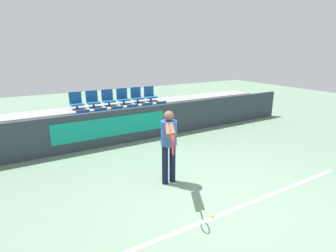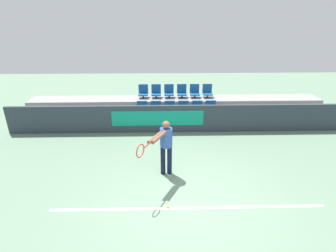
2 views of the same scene
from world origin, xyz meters
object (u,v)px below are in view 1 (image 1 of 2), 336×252
(stadium_chair_2, at_px, (119,116))
(stadium_chair_7, at_px, (93,100))
(stadium_chair_0, at_px, (84,121))
(tennis_ball, at_px, (212,216))
(stadium_chair_5, at_px, (163,111))
(stadium_chair_8, at_px, (108,99))
(tennis_player, at_px, (169,140))
(stadium_chair_4, at_px, (149,112))
(stadium_chair_3, at_px, (134,114))
(stadium_chair_10, at_px, (137,96))
(stadium_chair_6, at_px, (76,102))
(stadium_chair_11, at_px, (150,95))
(stadium_chair_1, at_px, (102,118))
(stadium_chair_9, at_px, (123,97))

(stadium_chair_2, relative_size, stadium_chair_7, 1.00)
(stadium_chair_0, xyz_separation_m, tennis_ball, (0.89, -4.97, -0.63))
(stadium_chair_0, relative_size, stadium_chair_5, 1.00)
(stadium_chair_8, distance_m, tennis_player, 4.61)
(stadium_chair_4, bearing_deg, stadium_chair_3, 180.00)
(stadium_chair_10, xyz_separation_m, tennis_player, (-1.33, -4.60, -0.11))
(stadium_chair_7, xyz_separation_m, stadium_chair_10, (1.63, 0.00, 0.00))
(stadium_chair_6, xyz_separation_m, tennis_ball, (0.89, -5.95, -1.05))
(stadium_chair_4, distance_m, stadium_chair_5, 0.54)
(stadium_chair_10, xyz_separation_m, stadium_chair_11, (0.54, 0.00, 0.00))
(stadium_chair_7, bearing_deg, stadium_chair_5, -24.39)
(stadium_chair_0, xyz_separation_m, stadium_chair_2, (1.09, 0.00, 0.00))
(stadium_chair_0, bearing_deg, stadium_chair_1, 0.00)
(stadium_chair_10, bearing_deg, stadium_chair_4, -90.00)
(stadium_chair_7, height_order, tennis_ball, stadium_chair_7)
(tennis_ball, bearing_deg, stadium_chair_4, 75.53)
(stadium_chair_7, relative_size, stadium_chair_10, 1.00)
(stadium_chair_2, distance_m, stadium_chair_4, 1.09)
(stadium_chair_0, bearing_deg, stadium_chair_10, 24.39)
(stadium_chair_5, distance_m, stadium_chair_11, 1.07)
(stadium_chair_8, height_order, stadium_chair_10, same)
(stadium_chair_2, bearing_deg, stadium_chair_7, 118.87)
(stadium_chair_7, distance_m, stadium_chair_11, 2.17)
(stadium_chair_10, bearing_deg, stadium_chair_1, -148.85)
(stadium_chair_3, xyz_separation_m, stadium_chair_11, (1.09, 0.99, 0.42))
(stadium_chair_7, distance_m, tennis_ball, 6.06)
(stadium_chair_4, relative_size, stadium_chair_7, 1.00)
(stadium_chair_4, distance_m, stadium_chair_8, 1.53)
(stadium_chair_6, xyz_separation_m, stadium_chair_7, (0.54, 0.00, 0.00))
(stadium_chair_6, distance_m, stadium_chair_7, 0.54)
(stadium_chair_1, height_order, stadium_chair_8, stadium_chair_8)
(stadium_chair_0, height_order, tennis_player, tennis_player)
(stadium_chair_5, bearing_deg, stadium_chair_0, 180.00)
(stadium_chair_5, bearing_deg, stadium_chair_11, 90.00)
(stadium_chair_4, xyz_separation_m, tennis_player, (-1.33, -3.62, 0.32))
(stadium_chair_0, distance_m, stadium_chair_9, 1.95)
(stadium_chair_4, bearing_deg, stadium_chair_1, 180.00)
(stadium_chair_2, bearing_deg, stadium_chair_3, 0.00)
(stadium_chair_4, height_order, stadium_chair_8, stadium_chair_8)
(stadium_chair_9, xyz_separation_m, stadium_chair_11, (1.09, 0.00, 0.00))
(stadium_chair_8, bearing_deg, stadium_chair_6, 180.00)
(stadium_chair_7, relative_size, tennis_ball, 8.30)
(stadium_chair_1, relative_size, stadium_chair_7, 1.00)
(stadium_chair_5, distance_m, stadium_chair_10, 1.20)
(stadium_chair_4, distance_m, stadium_chair_7, 1.95)
(stadium_chair_5, relative_size, stadium_chair_10, 1.00)
(stadium_chair_8, bearing_deg, stadium_chair_11, 0.00)
(stadium_chair_4, relative_size, stadium_chair_6, 1.00)
(stadium_chair_1, xyz_separation_m, tennis_player, (0.30, -3.62, 0.32))
(stadium_chair_0, xyz_separation_m, stadium_chair_5, (2.72, 0.00, 0.00))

